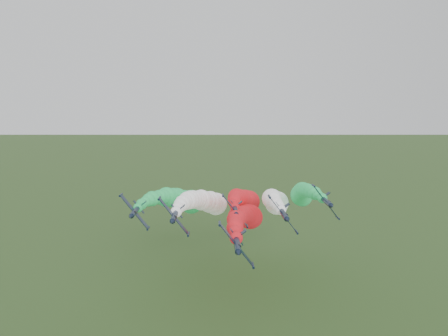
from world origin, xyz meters
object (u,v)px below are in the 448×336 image
at_px(jet_trail, 244,200).
at_px(jet_outer_right, 303,194).
at_px(jet_inner_left, 205,202).
at_px(jet_inner_right, 274,201).
at_px(jet_outer_left, 180,200).
at_px(jet_lead, 246,217).

bearing_deg(jet_trail, jet_outer_right, -9.19).
xyz_separation_m(jet_inner_left, jet_inner_right, (22.14, 2.36, -0.25)).
bearing_deg(jet_trail, jet_inner_left, -129.69).
xyz_separation_m(jet_outer_left, jet_trail, (21.92, 6.83, -1.52)).
relative_size(jet_inner_left, jet_trail, 1.00).
height_order(jet_lead, jet_trail, jet_lead).
height_order(jet_inner_right, jet_outer_left, jet_inner_right).
relative_size(jet_lead, jet_outer_left, 0.99).
relative_size(jet_inner_right, jet_trail, 1.00).
xyz_separation_m(jet_inner_right, jet_trail, (-9.12, 13.32, -2.37)).
height_order(jet_outer_right, jet_trail, jet_outer_right).
xyz_separation_m(jet_inner_left, jet_outer_left, (-8.91, 8.85, -1.10)).
bearing_deg(jet_lead, jet_outer_left, 134.21).
height_order(jet_outer_left, jet_outer_right, jet_outer_right).
bearing_deg(jet_inner_right, jet_trail, 124.41).
relative_size(jet_inner_right, jet_outer_left, 1.00).
xyz_separation_m(jet_inner_left, jet_trail, (13.01, 15.68, -2.63)).
distance_m(jet_outer_left, jet_trail, 23.01).
bearing_deg(jet_inner_left, jet_outer_left, 135.21).
relative_size(jet_inner_left, jet_outer_right, 1.00).
xyz_separation_m(jet_inner_left, jet_outer_right, (33.18, 12.41, 0.14)).
height_order(jet_inner_left, jet_outer_right, jet_outer_right).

